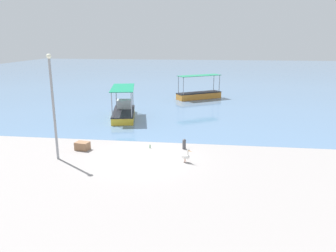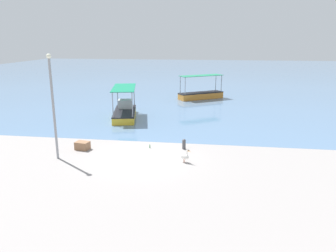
{
  "view_description": "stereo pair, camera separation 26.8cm",
  "coord_description": "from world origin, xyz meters",
  "px_view_note": "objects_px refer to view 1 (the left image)",
  "views": [
    {
      "loc": [
        3.86,
        -18.15,
        6.9
      ],
      "look_at": [
        1.1,
        2.77,
        1.24
      ],
      "focal_mm": 35.0,
      "sensor_mm": 36.0,
      "label": 1
    },
    {
      "loc": [
        4.12,
        -18.12,
        6.9
      ],
      "look_at": [
        1.1,
        2.77,
        1.24
      ],
      "focal_mm": 35.0,
      "sensor_mm": 36.0,
      "label": 2
    }
  ],
  "objects_px": {
    "fishing_boat_near_left": "(199,94)",
    "mooring_bollard": "(184,144)",
    "pelican": "(185,156)",
    "glass_bottle": "(150,147)",
    "cargo_crate": "(82,146)",
    "fishing_boat_near_right": "(124,111)",
    "lamp_post": "(53,102)"
  },
  "relations": [
    {
      "from": "cargo_crate",
      "to": "lamp_post",
      "type": "bearing_deg",
      "value": -115.29
    },
    {
      "from": "fishing_boat_near_left",
      "to": "mooring_bollard",
      "type": "xyz_separation_m",
      "value": [
        -0.21,
        -18.46,
        -0.2
      ]
    },
    {
      "from": "fishing_boat_near_left",
      "to": "pelican",
      "type": "bearing_deg",
      "value": -89.83
    },
    {
      "from": "fishing_boat_near_left",
      "to": "mooring_bollard",
      "type": "distance_m",
      "value": 18.46
    },
    {
      "from": "lamp_post",
      "to": "mooring_bollard",
      "type": "bearing_deg",
      "value": 20.71
    },
    {
      "from": "lamp_post",
      "to": "glass_bottle",
      "type": "height_order",
      "value": "lamp_post"
    },
    {
      "from": "fishing_boat_near_left",
      "to": "cargo_crate",
      "type": "height_order",
      "value": "fishing_boat_near_left"
    },
    {
      "from": "cargo_crate",
      "to": "pelican",
      "type": "bearing_deg",
      "value": -11.17
    },
    {
      "from": "fishing_boat_near_right",
      "to": "lamp_post",
      "type": "height_order",
      "value": "lamp_post"
    },
    {
      "from": "mooring_bollard",
      "to": "cargo_crate",
      "type": "bearing_deg",
      "value": -171.15
    },
    {
      "from": "fishing_boat_near_right",
      "to": "cargo_crate",
      "type": "bearing_deg",
      "value": -92.27
    },
    {
      "from": "fishing_boat_near_right",
      "to": "mooring_bollard",
      "type": "relative_size",
      "value": 8.31
    },
    {
      "from": "fishing_boat_near_right",
      "to": "mooring_bollard",
      "type": "bearing_deg",
      "value": -52.26
    },
    {
      "from": "fishing_boat_near_left",
      "to": "pelican",
      "type": "height_order",
      "value": "fishing_boat_near_left"
    },
    {
      "from": "cargo_crate",
      "to": "glass_bottle",
      "type": "xyz_separation_m",
      "value": [
        4.23,
        0.88,
        -0.15
      ]
    },
    {
      "from": "glass_bottle",
      "to": "fishing_boat_near_right",
      "type": "bearing_deg",
      "value": 115.88
    },
    {
      "from": "glass_bottle",
      "to": "fishing_boat_near_left",
      "type": "bearing_deg",
      "value": 82.58
    },
    {
      "from": "mooring_bollard",
      "to": "cargo_crate",
      "type": "height_order",
      "value": "mooring_bollard"
    },
    {
      "from": "pelican",
      "to": "fishing_boat_near_left",
      "type": "bearing_deg",
      "value": 90.17
    },
    {
      "from": "fishing_boat_near_right",
      "to": "glass_bottle",
      "type": "bearing_deg",
      "value": -64.12
    },
    {
      "from": "fishing_boat_near_right",
      "to": "mooring_bollard",
      "type": "xyz_separation_m",
      "value": [
        6.09,
        -7.87,
        -0.23
      ]
    },
    {
      "from": "lamp_post",
      "to": "mooring_bollard",
      "type": "height_order",
      "value": "lamp_post"
    },
    {
      "from": "pelican",
      "to": "cargo_crate",
      "type": "bearing_deg",
      "value": 168.83
    },
    {
      "from": "fishing_boat_near_left",
      "to": "lamp_post",
      "type": "relative_size",
      "value": 0.87
    },
    {
      "from": "pelican",
      "to": "cargo_crate",
      "type": "relative_size",
      "value": 0.95
    },
    {
      "from": "fishing_boat_near_right",
      "to": "fishing_boat_near_left",
      "type": "height_order",
      "value": "fishing_boat_near_right"
    },
    {
      "from": "fishing_boat_near_right",
      "to": "glass_bottle",
      "type": "relative_size",
      "value": 20.86
    },
    {
      "from": "pelican",
      "to": "glass_bottle",
      "type": "relative_size",
      "value": 2.96
    },
    {
      "from": "fishing_boat_near_right",
      "to": "pelican",
      "type": "height_order",
      "value": "fishing_boat_near_right"
    },
    {
      "from": "cargo_crate",
      "to": "glass_bottle",
      "type": "height_order",
      "value": "cargo_crate"
    },
    {
      "from": "pelican",
      "to": "mooring_bollard",
      "type": "height_order",
      "value": "pelican"
    },
    {
      "from": "pelican",
      "to": "glass_bottle",
      "type": "xyz_separation_m",
      "value": [
        -2.48,
        2.2,
        -0.27
      ]
    }
  ]
}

